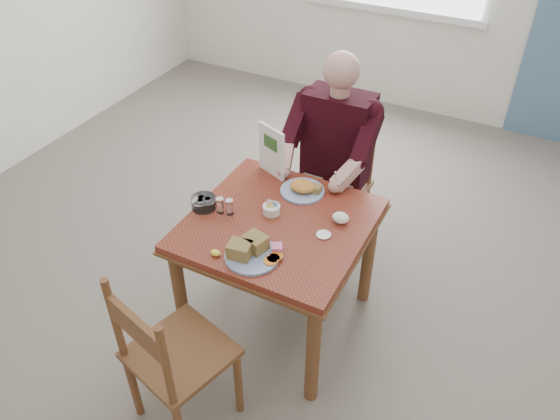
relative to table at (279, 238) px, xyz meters
The scene contains 14 objects.
floor 0.64m from the table, ahead, with size 6.00×6.00×0.00m, color #71645B.
lemon_wedge 0.41m from the table, 112.13° to the right, with size 0.05×0.04×0.03m, color yellow.
napkin 0.35m from the table, 26.09° to the left, with size 0.09×0.07×0.06m, color white.
metal_dish 0.28m from the table, ahead, with size 0.07×0.07×0.01m, color silver.
table is the anchor object (origin of this frame).
chair_far 0.81m from the table, 90.00° to the left, with size 0.42×0.42×0.95m.
chair_near 0.82m from the table, 99.38° to the right, with size 0.52×0.52×0.95m.
diner 0.73m from the table, 90.00° to the left, with size 0.53×0.56×1.39m.
near_plate 0.32m from the table, 89.23° to the right, with size 0.28×0.27×0.09m.
far_plate 0.32m from the table, 89.13° to the left, with size 0.26×0.26×0.07m.
caddy 0.16m from the table, 145.54° to the left, with size 0.09×0.09×0.07m.
shakers 0.33m from the table, 166.65° to the right, with size 0.10×0.06×0.09m.
creamer 0.44m from the table, 169.19° to the right, with size 0.16×0.16×0.06m.
menu 0.51m from the table, 122.56° to the left, with size 0.20×0.09×0.30m.
Camera 1 is at (1.01, -1.94, 2.53)m, focal length 35.00 mm.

